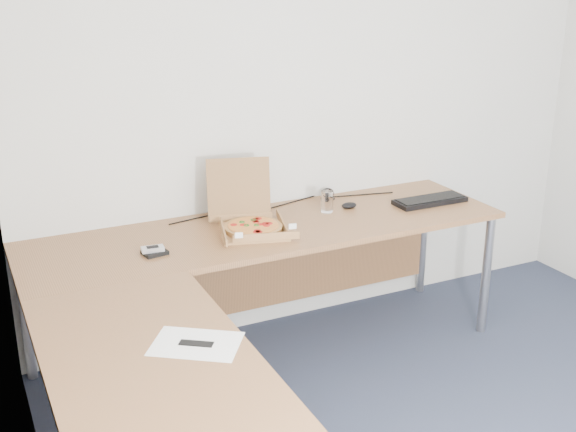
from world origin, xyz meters
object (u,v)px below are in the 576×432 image
pizza_box (252,223)px  keyboard (430,201)px  desk (242,274)px  drinking_glass (327,201)px  wallet (155,252)px

pizza_box → keyboard: pizza_box is taller
desk → pizza_box: (0.22, 0.42, 0.07)m
desk → keyboard: bearing=16.7°
drinking_glass → keyboard: drinking_glass is taller
desk → pizza_box: 0.48m
desk → drinking_glass: (0.71, 0.51, 0.09)m
wallet → desk: bearing=-56.1°
wallet → drinking_glass: bearing=1.0°
drinking_glass → wallet: drinking_glass is taller
drinking_glass → keyboard: bearing=-11.4°
desk → wallet: (-0.30, 0.32, 0.04)m
pizza_box → wallet: pizza_box is taller
desk → wallet: 0.45m
desk → keyboard: 1.36m
drinking_glass → desk: bearing=-144.2°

